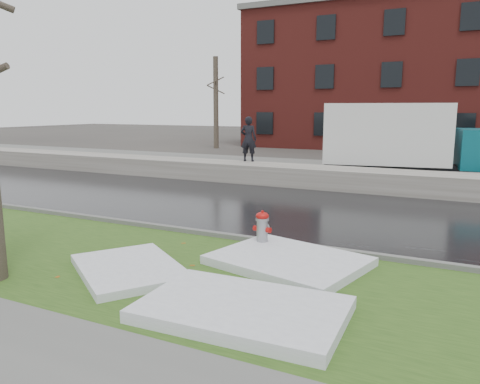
% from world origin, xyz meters
% --- Properties ---
extents(ground, '(120.00, 120.00, 0.00)m').
position_xyz_m(ground, '(0.00, 0.00, 0.00)').
color(ground, '#47423D').
rests_on(ground, ground).
extents(verge, '(60.00, 4.50, 0.04)m').
position_xyz_m(verge, '(0.00, -1.25, 0.02)').
color(verge, '#294717').
rests_on(verge, ground).
extents(road, '(60.00, 7.00, 0.03)m').
position_xyz_m(road, '(0.00, 4.50, 0.01)').
color(road, black).
rests_on(road, ground).
extents(parking_lot, '(60.00, 9.00, 0.03)m').
position_xyz_m(parking_lot, '(0.00, 13.00, 0.01)').
color(parking_lot, slate).
rests_on(parking_lot, ground).
extents(curb, '(60.00, 0.15, 0.14)m').
position_xyz_m(curb, '(0.00, 1.00, 0.07)').
color(curb, slate).
rests_on(curb, ground).
extents(snowbank, '(60.00, 1.60, 0.75)m').
position_xyz_m(snowbank, '(0.00, 8.70, 0.38)').
color(snowbank, '#AAA49B').
rests_on(snowbank, ground).
extents(brick_building, '(26.00, 12.00, 10.00)m').
position_xyz_m(brick_building, '(2.00, 30.00, 5.00)').
color(brick_building, maroon).
rests_on(brick_building, ground).
extents(bg_tree_left, '(1.40, 1.62, 6.50)m').
position_xyz_m(bg_tree_left, '(-12.00, 22.00, 3.33)').
color(bg_tree_left, brown).
rests_on(bg_tree_left, ground).
extents(bg_tree_center, '(1.40, 1.62, 6.50)m').
position_xyz_m(bg_tree_center, '(-6.00, 26.00, 3.33)').
color(bg_tree_center, brown).
rests_on(bg_tree_center, ground).
extents(fire_hydrant, '(0.39, 0.34, 0.81)m').
position_xyz_m(fire_hydrant, '(1.03, 0.61, 0.47)').
color(fire_hydrant, gray).
rests_on(fire_hydrant, verge).
extents(box_truck, '(9.37, 3.32, 3.09)m').
position_xyz_m(box_truck, '(2.57, 11.99, 1.63)').
color(box_truck, black).
rests_on(box_truck, ground).
extents(worker, '(0.73, 0.55, 1.82)m').
position_xyz_m(worker, '(-3.40, 9.30, 1.66)').
color(worker, black).
rests_on(worker, snowbank).
extents(snow_patch_near, '(2.99, 2.55, 0.16)m').
position_xyz_m(snow_patch_near, '(1.87, -0.10, 0.12)').
color(snow_patch_near, white).
rests_on(snow_patch_near, verge).
extents(snow_patch_far, '(2.72, 2.57, 0.14)m').
position_xyz_m(snow_patch_far, '(-0.50, -1.73, 0.11)').
color(snow_patch_far, white).
rests_on(snow_patch_far, verge).
extents(snow_patch_side, '(2.86, 1.90, 0.18)m').
position_xyz_m(snow_patch_side, '(2.04, -2.40, 0.13)').
color(snow_patch_side, white).
rests_on(snow_patch_side, verge).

